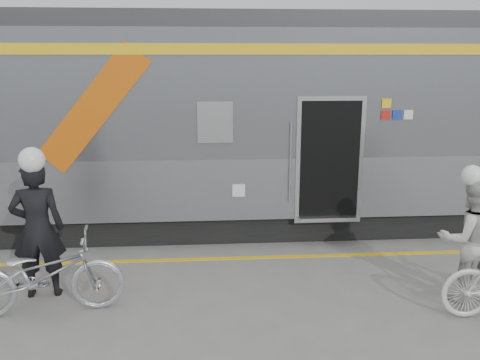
{
  "coord_description": "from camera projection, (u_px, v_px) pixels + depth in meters",
  "views": [
    {
      "loc": [
        -1.2,
        -5.88,
        3.31
      ],
      "look_at": [
        -0.65,
        1.6,
        1.5
      ],
      "focal_mm": 38.0,
      "sensor_mm": 36.0,
      "label": 1
    }
  ],
  "objects": [
    {
      "name": "safety_strip",
      "position": [
        276.0,
        257.0,
        8.65
      ],
      "size": [
        24.0,
        0.12,
        0.01
      ],
      "primitive_type": "cube",
      "color": "yellow",
      "rests_on": "ground"
    },
    {
      "name": "man",
      "position": [
        38.0,
        229.0,
        7.07
      ],
      "size": [
        0.78,
        0.56,
        1.97
      ],
      "primitive_type": "imported",
      "rotation": [
        0.0,
        0.0,
        3.28
      ],
      "color": "black",
      "rests_on": "ground"
    },
    {
      "name": "train",
      "position": [
        204.0,
        123.0,
        10.07
      ],
      "size": [
        24.0,
        3.17,
        4.1
      ],
      "color": "black",
      "rests_on": "ground"
    },
    {
      "name": "helmet_man",
      "position": [
        30.0,
        147.0,
        6.79
      ],
      "size": [
        0.34,
        0.34,
        0.34
      ],
      "primitive_type": "sphere",
      "color": "white",
      "rests_on": "man"
    },
    {
      "name": "helmet_woman",
      "position": [
        477.0,
        167.0,
        6.72
      ],
      "size": [
        0.28,
        0.28,
        0.28
      ],
      "primitive_type": "sphere",
      "color": "white",
      "rests_on": "woman"
    },
    {
      "name": "bicycle_left",
      "position": [
        43.0,
        275.0,
        6.65
      ],
      "size": [
        2.15,
        0.99,
        1.09
      ],
      "primitive_type": "imported",
      "rotation": [
        0.0,
        0.0,
        1.7
      ],
      "color": "#B6B8BE",
      "rests_on": "ground"
    },
    {
      "name": "woman",
      "position": [
        469.0,
        240.0,
        6.96
      ],
      "size": [
        0.89,
        0.71,
        1.77
      ],
      "primitive_type": "imported",
      "rotation": [
        0.0,
        0.0,
        3.09
      ],
      "color": "beige",
      "rests_on": "ground"
    },
    {
      "name": "ground",
      "position": [
        299.0,
        321.0,
        6.57
      ],
      "size": [
        90.0,
        90.0,
        0.0
      ],
      "primitive_type": "plane",
      "color": "slate",
      "rests_on": "ground"
    }
  ]
}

